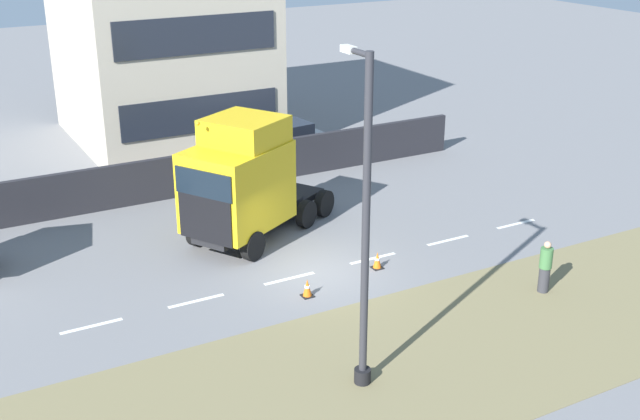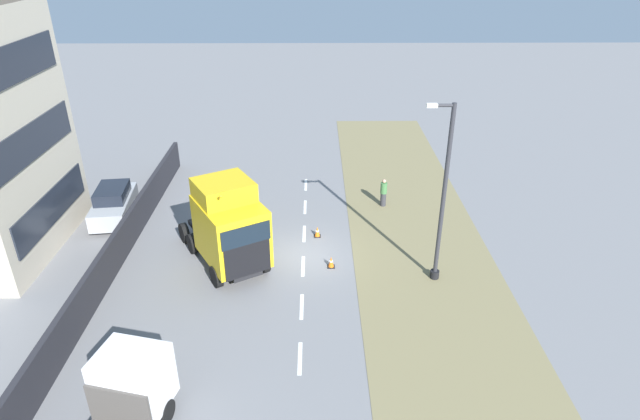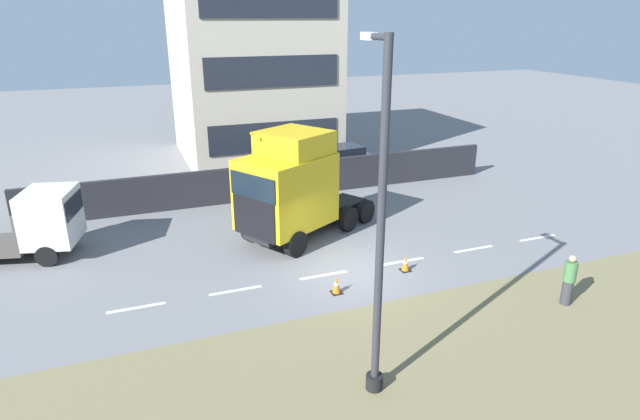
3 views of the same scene
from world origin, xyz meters
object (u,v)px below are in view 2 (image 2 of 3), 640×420
at_px(lorry_cab, 229,227).
at_px(traffic_cone_trailing, 331,262).
at_px(lamp_post, 442,206).
at_px(flatbed_truck, 127,394).
at_px(pedestrian, 383,193).
at_px(parked_car, 114,204).
at_px(traffic_cone_lead, 317,232).

height_order(lorry_cab, traffic_cone_trailing, lorry_cab).
bearing_deg(lamp_post, flatbed_truck, 35.95).
xyz_separation_m(flatbed_truck, pedestrian, (-10.07, -16.01, -0.54)).
relative_size(parked_car, lamp_post, 0.54).
bearing_deg(traffic_cone_trailing, parked_car, -23.00).
height_order(lorry_cab, pedestrian, lorry_cab).
distance_m(flatbed_truck, pedestrian, 18.92).
distance_m(lorry_cab, traffic_cone_lead, 5.49).
xyz_separation_m(lorry_cab, lamp_post, (-9.62, 0.98, 1.56)).
xyz_separation_m(lorry_cab, traffic_cone_trailing, (-4.82, -0.01, -1.98)).
relative_size(lamp_post, traffic_cone_lead, 14.55).
relative_size(parked_car, pedestrian, 2.67).
xyz_separation_m(lamp_post, traffic_cone_trailing, (4.80, -0.99, -3.54)).
xyz_separation_m(flatbed_truck, traffic_cone_trailing, (-6.79, -9.40, -1.09)).
distance_m(lorry_cab, flatbed_truck, 9.63).
distance_m(parked_car, lamp_post, 18.26).
height_order(flatbed_truck, parked_car, flatbed_truck).
distance_m(flatbed_truck, traffic_cone_lead, 13.86).
bearing_deg(traffic_cone_trailing, lamp_post, 168.36).
bearing_deg(lorry_cab, parked_car, -65.17).
bearing_deg(lamp_post, parked_car, -19.93).
distance_m(lamp_post, traffic_cone_lead, 7.62).
xyz_separation_m(flatbed_truck, parked_car, (5.36, -14.55, -0.44)).
height_order(lorry_cab, traffic_cone_lead, lorry_cab).
xyz_separation_m(pedestrian, traffic_cone_lead, (3.94, 3.63, -0.56)).
height_order(parked_car, lamp_post, lamp_post).
bearing_deg(traffic_cone_lead, traffic_cone_trailing, 102.38).
bearing_deg(flatbed_truck, lorry_cab, 92.01).
height_order(flatbed_truck, pedestrian, flatbed_truck).
height_order(pedestrian, traffic_cone_trailing, pedestrian).
bearing_deg(traffic_cone_lead, pedestrian, -137.35).
distance_m(parked_car, pedestrian, 15.50).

